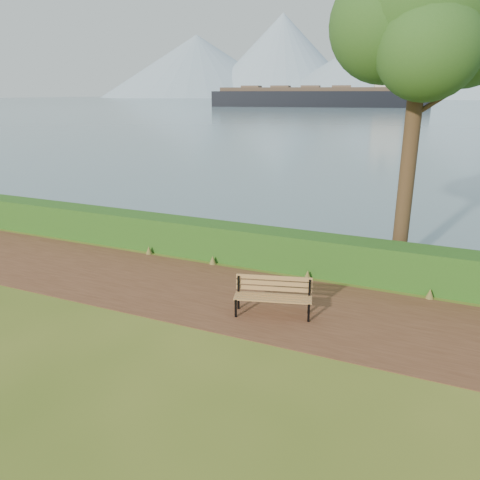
% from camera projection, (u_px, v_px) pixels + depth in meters
% --- Properties ---
extents(ground, '(140.00, 140.00, 0.00)m').
position_uv_depth(ground, '(215.00, 300.00, 10.72)').
color(ground, '#475F1B').
rests_on(ground, ground).
extents(path, '(40.00, 3.40, 0.01)m').
position_uv_depth(path, '(221.00, 294.00, 10.98)').
color(path, '#522E1C').
rests_on(path, ground).
extents(hedge, '(32.00, 0.85, 1.00)m').
position_uv_depth(hedge, '(257.00, 246.00, 12.84)').
color(hedge, '#174112').
rests_on(hedge, ground).
extents(water, '(700.00, 510.00, 0.00)m').
position_uv_depth(water, '(446.00, 102.00, 237.39)').
color(water, slate).
rests_on(water, ground).
extents(mountains, '(585.00, 190.00, 70.00)m').
position_uv_depth(mountains, '(441.00, 61.00, 359.89)').
color(mountains, '#829AAE').
rests_on(mountains, ground).
extents(bench, '(1.69, 0.89, 0.82)m').
position_uv_depth(bench, '(273.00, 293.00, 9.91)').
color(bench, black).
rests_on(bench, ground).
extents(tree, '(4.35, 3.60, 8.42)m').
position_uv_depth(tree, '(424.00, 14.00, 10.80)').
color(tree, '#3A2618').
rests_on(tree, ground).
extents(cargo_ship, '(68.88, 23.28, 20.67)m').
position_uv_depth(cargo_ship, '(325.00, 97.00, 150.01)').
color(cargo_ship, black).
rests_on(cargo_ship, ground).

